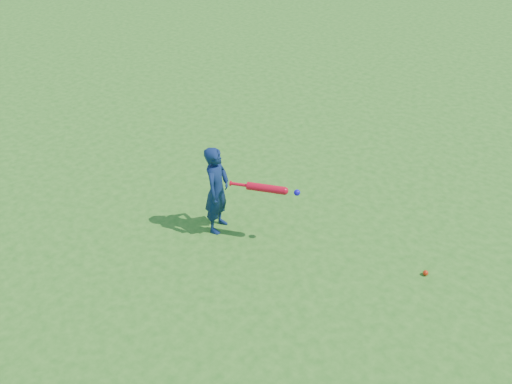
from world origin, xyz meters
TOP-DOWN VIEW (x-y plane):
  - ground at (0.00, 0.00)m, footprint 80.00×80.00m
  - child at (0.51, 0.00)m, footprint 0.40×0.49m
  - ground_ball_red at (3.02, 0.77)m, footprint 0.06×0.06m
  - bat_swing at (1.15, 0.21)m, footprint 0.81×0.39m

SIDE VIEW (x-z plane):
  - ground at x=0.00m, z-range 0.00..0.00m
  - ground_ball_red at x=3.02m, z-range 0.00..0.06m
  - child at x=0.51m, z-range 0.00..1.18m
  - bat_swing at x=1.15m, z-range 0.71..0.81m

